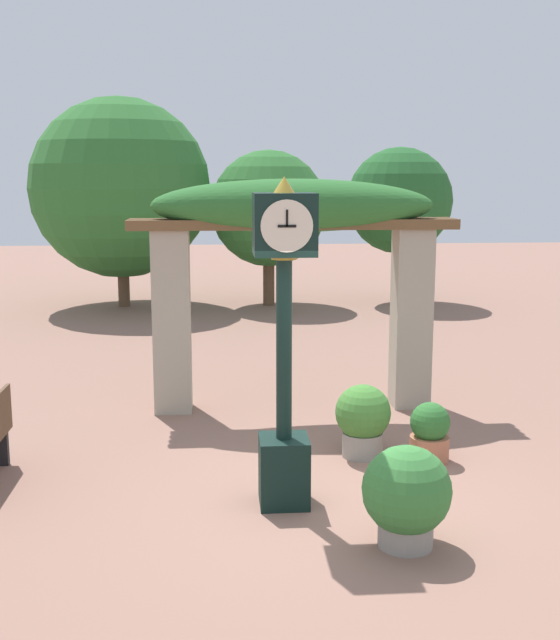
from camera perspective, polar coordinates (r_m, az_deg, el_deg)
ground_plane at (r=8.16m, az=3.00°, el=-12.53°), size 60.00×60.00×0.00m
pedestal_clock at (r=7.54m, az=0.29°, el=-1.07°), size 0.57×0.62×3.15m
pergola at (r=10.72m, az=0.94°, el=5.79°), size 4.36×1.09×3.12m
potted_plant_near_left at (r=9.20m, az=10.60°, el=-7.84°), size 0.45×0.45×0.67m
potted_plant_near_right at (r=7.10m, az=8.99°, el=-12.15°), size 0.77×0.77×0.89m
potted_plant_far_left at (r=9.19m, az=5.91°, el=-6.98°), size 0.63×0.63×0.84m
tree_line at (r=19.68m, az=-6.32°, el=8.90°), size 10.27×4.30×5.02m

